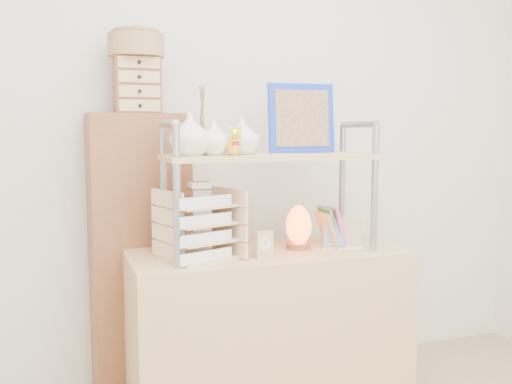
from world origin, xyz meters
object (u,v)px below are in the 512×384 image
(desk, at_px, (269,334))
(letter_tray, at_px, (200,228))
(salt_lamp, at_px, (298,226))
(cabinet, at_px, (141,258))

(desk, distance_m, letter_tray, 0.59)
(desk, xyz_separation_m, salt_lamp, (0.14, 0.01, 0.47))
(desk, bearing_deg, salt_lamp, 4.35)
(desk, xyz_separation_m, letter_tray, (-0.32, -0.04, 0.50))
(salt_lamp, bearing_deg, letter_tray, -173.63)
(letter_tray, height_order, salt_lamp, letter_tray)
(letter_tray, bearing_deg, desk, 7.29)
(letter_tray, bearing_deg, cabinet, 114.72)
(desk, xyz_separation_m, cabinet, (-0.51, 0.37, 0.30))
(letter_tray, bearing_deg, salt_lamp, 6.37)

